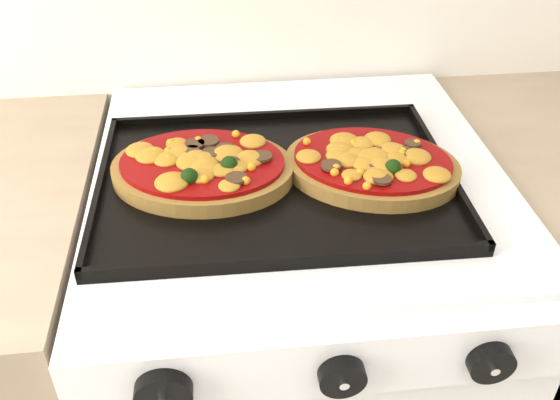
{
  "coord_description": "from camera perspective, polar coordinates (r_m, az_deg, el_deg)",
  "views": [
    {
      "loc": [
        -0.11,
        0.95,
        1.4
      ],
      "look_at": [
        -0.03,
        1.61,
        0.92
      ],
      "focal_mm": 40.0,
      "sensor_mm": 36.0,
      "label": 1
    }
  ],
  "objects": [
    {
      "name": "pizza_left",
      "position": [
        0.87,
        -7.11,
        3.08
      ],
      "size": [
        0.28,
        0.23,
        0.04
      ],
      "primitive_type": null,
      "rotation": [
        0.0,
        0.0,
        -0.17
      ],
      "color": "brown",
      "rests_on": "baking_tray"
    },
    {
      "name": "baking_tray",
      "position": [
        0.87,
        -0.37,
        2.03
      ],
      "size": [
        0.49,
        0.37,
        0.02
      ],
      "primitive_type": "cube",
      "rotation": [
        0.0,
        0.0,
        -0.01
      ],
      "color": "black",
      "rests_on": "stove"
    },
    {
      "name": "knob_left",
      "position": [
        0.7,
        -10.6,
        -17.0
      ],
      "size": [
        0.06,
        0.02,
        0.06
      ],
      "primitive_type": "cylinder",
      "rotation": [
        1.57,
        0.0,
        0.0
      ],
      "color": "black",
      "rests_on": "control_panel"
    },
    {
      "name": "knob_center",
      "position": [
        0.7,
        5.7,
        -15.79
      ],
      "size": [
        0.05,
        0.02,
        0.05
      ],
      "primitive_type": "cylinder",
      "rotation": [
        1.57,
        0.0,
        0.0
      ],
      "color": "black",
      "rests_on": "control_panel"
    },
    {
      "name": "knob_right",
      "position": [
        0.75,
        18.72,
        -13.92
      ],
      "size": [
        0.05,
        0.02,
        0.05
      ],
      "primitive_type": "cylinder",
      "rotation": [
        1.57,
        0.0,
        0.0
      ],
      "color": "black",
      "rests_on": "control_panel"
    },
    {
      "name": "stove",
      "position": [
        1.22,
        1.4,
        -15.3
      ],
      "size": [
        0.6,
        0.6,
        0.91
      ],
      "primitive_type": "cube",
      "color": "silver",
      "rests_on": "floor"
    },
    {
      "name": "control_panel",
      "position": [
        0.71,
        5.31,
        -14.55
      ],
      "size": [
        0.6,
        0.02,
        0.09
      ],
      "primitive_type": "cube",
      "color": "silver",
      "rests_on": "stove"
    },
    {
      "name": "pizza_right",
      "position": [
        0.88,
        8.41,
        3.36
      ],
      "size": [
        0.29,
        0.26,
        0.04
      ],
      "primitive_type": null,
      "rotation": [
        0.0,
        0.0,
        -0.36
      ],
      "color": "brown",
      "rests_on": "baking_tray"
    }
  ]
}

